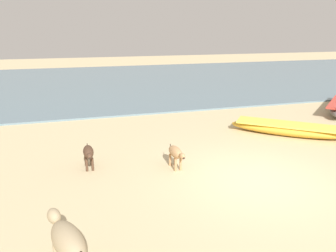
{
  "coord_description": "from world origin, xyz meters",
  "views": [
    {
      "loc": [
        -4.44,
        -6.62,
        3.79
      ],
      "look_at": [
        -1.43,
        3.51,
        0.6
      ],
      "focal_mm": 34.47,
      "sensor_mm": 36.0,
      "label": 1
    }
  ],
  "objects": [
    {
      "name": "ground",
      "position": [
        0.0,
        0.0,
        0.0
      ],
      "size": [
        80.0,
        80.0,
        0.0
      ],
      "primitive_type": "plane",
      "color": "#CCB789"
    },
    {
      "name": "sea_water",
      "position": [
        0.0,
        17.37,
        0.04
      ],
      "size": [
        60.0,
        20.0,
        0.08
      ],
      "primitive_type": "cube",
      "color": "slate",
      "rests_on": "ground"
    },
    {
      "name": "fishing_boat_1",
      "position": [
        3.06,
        3.04,
        0.24
      ],
      "size": [
        3.78,
        3.34,
        0.64
      ],
      "rotation": [
        0.0,
        0.0,
        5.59
      ],
      "color": "gold",
      "rests_on": "ground"
    },
    {
      "name": "cow_adult_dun",
      "position": [
        -4.72,
        -2.17,
        0.68
      ],
      "size": [
        0.74,
        1.43,
        0.95
      ],
      "rotation": [
        0.0,
        0.0,
        1.9
      ],
      "color": "tan",
      "rests_on": "ground"
    },
    {
      "name": "calf_near_dark",
      "position": [
        -4.18,
        2.06,
        0.47
      ],
      "size": [
        0.3,
        1.0,
        0.65
      ],
      "rotation": [
        0.0,
        0.0,
        4.73
      ],
      "color": "#4C3323",
      "rests_on": "ground"
    },
    {
      "name": "calf_far_tan",
      "position": [
        -1.84,
        1.37,
        0.46
      ],
      "size": [
        0.34,
        0.99,
        0.64
      ],
      "rotation": [
        0.0,
        0.0,
        4.8
      ],
      "color": "tan",
      "rests_on": "ground"
    }
  ]
}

